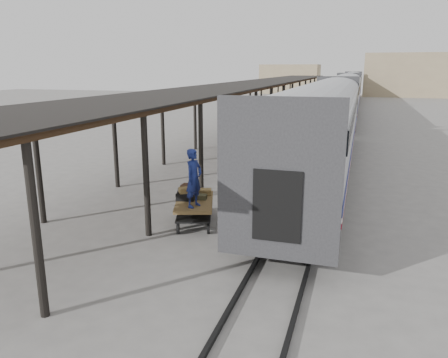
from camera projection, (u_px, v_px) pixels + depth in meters
The scene contains 11 objects.
ground at pixel (208, 220), 15.71m from camera, with size 160.00×160.00×0.00m, color slate.
train at pixel (344, 94), 45.39m from camera, with size 3.45×76.01×4.01m.
canopy at pixel (262, 83), 37.90m from camera, with size 4.90×64.30×4.15m.
rails at pixel (343, 119), 46.23m from camera, with size 1.54×150.00×0.12m.
building_far at pixel (413, 75), 82.85m from camera, with size 18.00×10.00×8.00m, color tan.
building_left at pixel (290, 79), 93.71m from camera, with size 12.00×8.00×6.00m, color tan.
baggage_cart at pixel (194, 206), 15.15m from camera, with size 1.93×2.67×0.86m.
suitcase_stack at pixel (191, 192), 15.41m from camera, with size 1.24×1.35×0.43m.
luggage_tug at pixel (271, 132), 33.45m from camera, with size 1.20×1.55×1.21m.
porter at pixel (194, 178), 14.18m from camera, with size 0.70×0.46×1.93m, color navy.
pedestrian at pixel (228, 144), 26.63m from camera, with size 0.90×0.38×1.54m, color black.
Camera 1 is at (4.97, -14.02, 5.31)m, focal length 35.00 mm.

